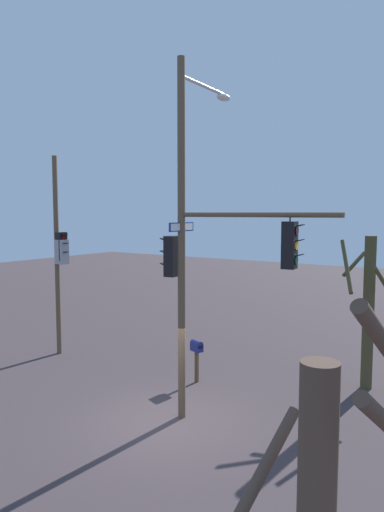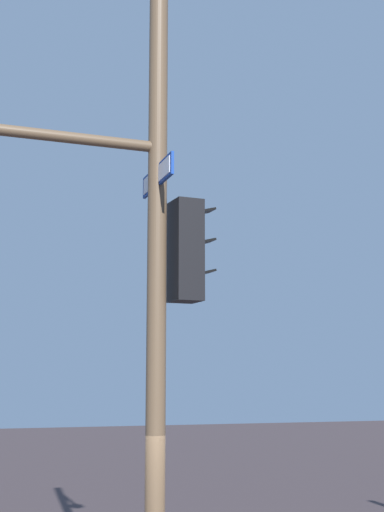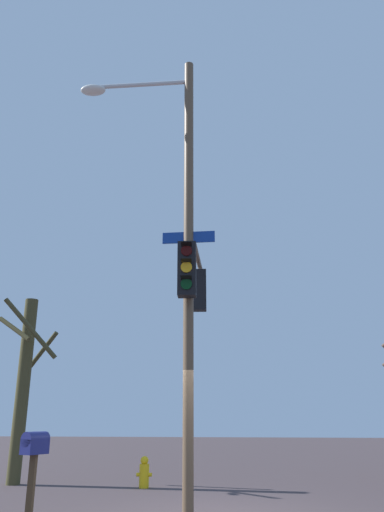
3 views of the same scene
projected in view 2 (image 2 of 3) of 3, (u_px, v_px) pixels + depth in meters
name	position (u px, v px, depth m)	size (l,w,h in m)	color
main_signal_pole_assembly	(108.00, 173.00, 7.54)	(3.14, 4.89, 9.60)	brown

